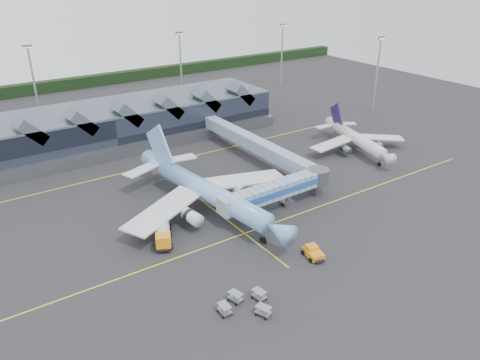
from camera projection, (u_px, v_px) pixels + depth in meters
ground at (220, 215)px, 86.62m from camera, size 260.00×260.00×0.00m
taxi_stripes at (194, 194)px, 94.12m from camera, size 120.00×60.00×0.01m
tree_line_far at (59, 85)px, 168.29m from camera, size 260.00×4.00×4.00m
terminal at (104, 126)px, 117.51m from camera, size 90.00×22.25×12.52m
light_masts at (168, 72)px, 139.05m from camera, size 132.40×42.56×22.45m
main_airliner at (206, 191)px, 86.81m from camera, size 35.99×41.70×13.40m
regional_jet at (356, 139)px, 114.82m from camera, size 24.72×27.53×9.56m
jet_bridge at (283, 188)px, 87.82m from camera, size 25.23×4.35×5.62m
fuel_truck at (163, 229)px, 78.38m from camera, size 5.88×9.52×3.27m
pushback_tug at (313, 252)px, 73.98m from camera, size 3.12×4.31×1.77m
baggage_carts at (246, 302)px, 63.19m from camera, size 6.97×6.70×1.41m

